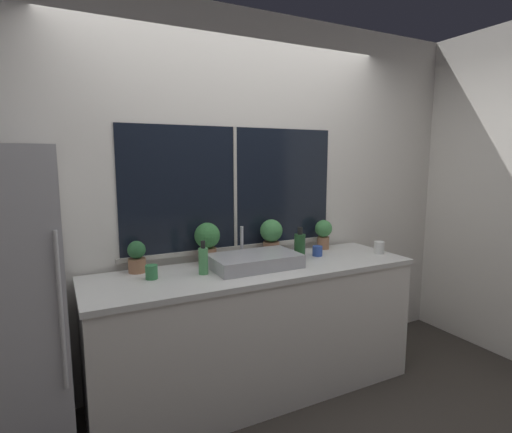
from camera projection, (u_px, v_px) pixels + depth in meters
The scene contains 14 objects.
ground_plane at pixel (279, 416), 2.56m from camera, with size 14.00×14.00×0.00m, color #38332D.
wall_back at pixel (233, 197), 2.99m from camera, with size 8.00×0.09×2.70m.
wall_right at pixel (370, 183), 4.63m from camera, with size 0.06×7.00×2.70m.
counter at pixel (257, 330), 2.78m from camera, with size 2.25×0.66×0.91m.
sink at pixel (255, 261), 2.71m from camera, with size 0.59×0.40×0.25m.
potted_plant_far_left at pixel (137, 257), 2.58m from camera, with size 0.12×0.12×0.21m.
potted_plant_center_left at pixel (207, 240), 2.79m from camera, with size 0.18×0.18×0.29m.
potted_plant_center_right at pixel (271, 235), 3.02m from camera, with size 0.17×0.17×0.28m.
potted_plant_far_right at pixel (323, 232), 3.24m from camera, with size 0.14×0.14×0.24m.
soap_bottle at pixel (203, 260), 2.54m from camera, with size 0.06×0.06×0.22m.
bottle_tall at pixel (300, 246), 2.90m from camera, with size 0.08×0.08×0.24m.
mug_white at pixel (379, 248), 3.10m from camera, with size 0.08×0.08×0.09m.
mug_blue at pixel (317, 251), 3.02m from camera, with size 0.07×0.07×0.08m.
mug_green at pixel (152, 272), 2.45m from camera, with size 0.07×0.07×0.09m.
Camera 1 is at (-1.20, -2.02, 1.65)m, focal length 28.00 mm.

